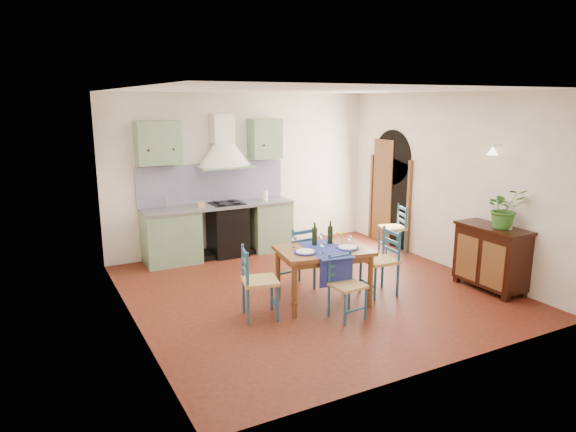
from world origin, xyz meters
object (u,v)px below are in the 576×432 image
object	(u,v)px
chair_near	(346,285)
potted_plant	(505,208)
dining_table	(324,255)
sideboard	(491,255)

from	to	relation	value
chair_near	potted_plant	world-z (taller)	potted_plant
dining_table	sideboard	bearing A→B (deg)	-15.61
sideboard	chair_near	bearing A→B (deg)	176.42
dining_table	chair_near	distance (m)	0.58
chair_near	sideboard	world-z (taller)	sideboard
sideboard	potted_plant	size ratio (longest dim) A/B	1.85
dining_table	sideboard	xyz separation A→B (m)	(2.39, -0.67, -0.16)
sideboard	potted_plant	world-z (taller)	potted_plant
chair_near	dining_table	bearing A→B (deg)	90.72
chair_near	potted_plant	size ratio (longest dim) A/B	1.43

